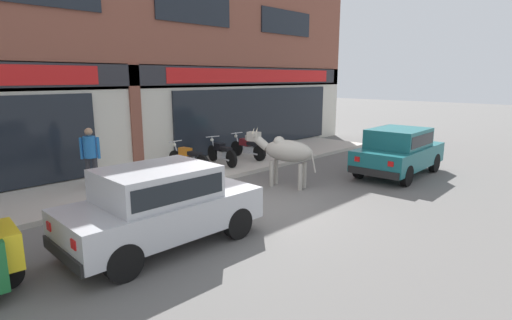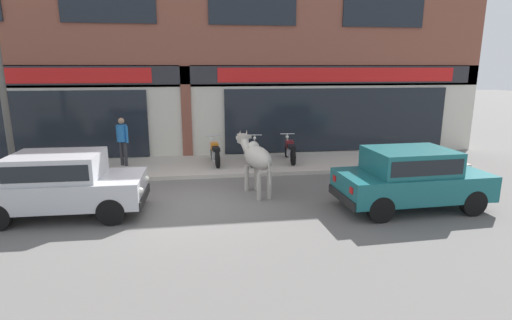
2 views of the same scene
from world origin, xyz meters
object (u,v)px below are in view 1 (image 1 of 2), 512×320
object	(u,v)px
motorcycle_2	(248,148)
pedestrian	(90,151)
cow	(285,151)
car_0	(399,149)
motorcycle_1	(222,153)
motorcycle_0	(188,158)
car_1	(161,202)

from	to	relation	value
motorcycle_2	pedestrian	size ratio (longest dim) A/B	1.13
cow	pedestrian	xyz separation A→B (m)	(-3.97, 3.27, 0.10)
car_0	motorcycle_1	distance (m)	5.67
motorcycle_1	pedestrian	bearing A→B (deg)	177.38
car_0	pedestrian	xyz separation A→B (m)	(-7.45, 4.93, 0.29)
car_0	motorcycle_0	world-z (taller)	car_0
motorcycle_2	motorcycle_0	bearing A→B (deg)	179.85
car_0	car_1	world-z (taller)	same
car_0	motorcycle_0	size ratio (longest dim) A/B	2.02
car_0	pedestrian	bearing A→B (deg)	146.48
motorcycle_1	motorcycle_2	size ratio (longest dim) A/B	0.99
motorcycle_0	pedestrian	bearing A→B (deg)	177.54
car_1	motorcycle_1	bearing A→B (deg)	39.15
motorcycle_0	motorcycle_2	distance (m)	2.61
cow	motorcycle_1	distance (m)	3.13
car_1	pedestrian	bearing A→B (deg)	81.60
car_1	motorcycle_0	bearing A→B (deg)	48.44
car_0	motorcycle_2	bearing A→B (deg)	110.76
cow	car_0	xyz separation A→B (m)	(3.48, -1.67, -0.19)
car_0	motorcycle_1	xyz separation A→B (m)	(-3.11, 4.74, -0.31)
cow	car_1	distance (m)	4.70
car_1	pedestrian	distance (m)	4.30
car_0	motorcycle_2	distance (m)	5.14
cow	car_0	distance (m)	3.86
motorcycle_1	car_1	bearing A→B (deg)	-140.85
motorcycle_1	cow	bearing A→B (deg)	-96.83
cow	car_1	world-z (taller)	cow
car_0	pedestrian	distance (m)	8.94
cow	motorcycle_0	size ratio (longest dim) A/B	1.16
cow	pedestrian	size ratio (longest dim) A/B	1.32
motorcycle_2	pedestrian	bearing A→B (deg)	178.61
car_1	motorcycle_1	size ratio (longest dim) A/B	2.03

